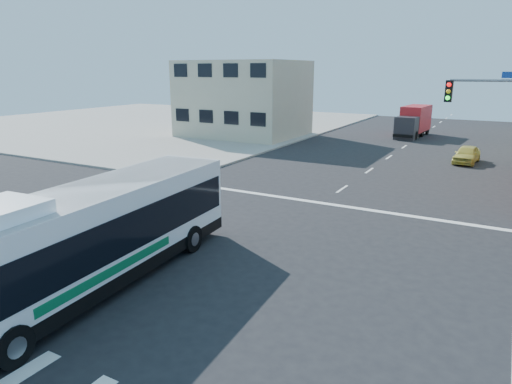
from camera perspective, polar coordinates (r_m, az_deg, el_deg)
The scene contains 6 objects.
ground at distance 17.22m, azimuth -3.48°, elevation -9.25°, with size 120.00×120.00×0.00m, color black.
sidewalk_nw at distance 65.30m, azimuth -13.07°, elevation 8.52°, with size 50.00×50.00×0.15m, color gray.
building_west at distance 50.24m, azimuth -1.55°, elevation 11.55°, with size 12.06×10.06×8.00m.
transit_bus at distance 15.84m, azimuth -20.04°, elevation -5.25°, with size 3.63×12.79×3.74m.
box_truck at distance 52.82m, azimuth 19.08°, elevation 8.27°, with size 2.64×7.38×3.26m.
parked_car at distance 39.33m, azimuth 24.85°, elevation 4.30°, with size 1.60×3.97×1.35m, color gold.
Camera 1 is at (8.51, -13.18, 7.08)m, focal length 32.00 mm.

